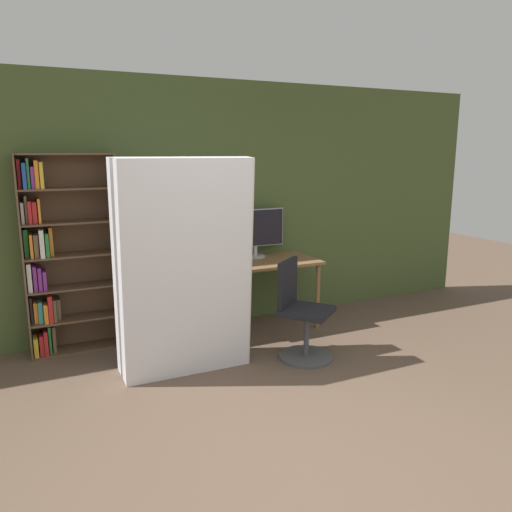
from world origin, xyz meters
TOP-DOWN VIEW (x-y plane):
  - ground_plane at (0.00, 0.00)m, footprint 16.00×16.00m
  - wall_back at (0.00, 2.98)m, footprint 8.00×0.06m
  - desk at (0.91, 2.60)m, footprint 1.14×0.69m
  - monitor at (0.89, 2.82)m, footprint 0.70×0.22m
  - office_chair at (0.84, 1.67)m, footprint 0.62×0.62m
  - bookshelf at (-1.18, 2.83)m, footprint 0.88×0.30m
  - mattress_near at (-0.23, 1.77)m, footprint 1.13×0.29m
  - mattress_far at (-0.23, 2.05)m, footprint 1.13×0.21m

SIDE VIEW (x-z plane):
  - ground_plane at x=0.00m, z-range 0.00..0.00m
  - office_chair at x=0.84m, z-range -0.09..0.86m
  - desk at x=0.91m, z-range 0.28..1.04m
  - mattress_far at x=-0.23m, z-range 0.00..1.90m
  - mattress_near at x=-0.23m, z-range 0.00..1.90m
  - bookshelf at x=-1.18m, z-range -0.01..1.91m
  - monitor at x=0.89m, z-range 0.80..1.35m
  - wall_back at x=0.00m, z-range 0.00..2.70m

